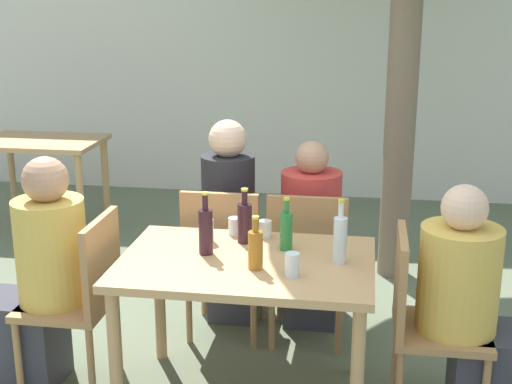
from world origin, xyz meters
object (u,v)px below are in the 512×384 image
at_px(dining_table_front, 246,278).
at_px(amber_bottle_4, 255,249).
at_px(person_seated_2, 232,233).
at_px(wine_bottle_2, 206,230).
at_px(green_bottle_1, 286,230).
at_px(drinking_glass_3, 207,231).
at_px(dining_table_back, 42,154).
at_px(patio_chair_3, 308,258).
at_px(patio_chair_1, 423,315).
at_px(patio_chair_2, 224,253).
at_px(person_seated_3, 311,245).
at_px(drinking_glass_2, 234,226).
at_px(patio_chair_0, 82,292).
at_px(person_seated_0, 38,285).
at_px(water_bottle_0, 340,239).
at_px(drinking_glass_1, 265,229).
at_px(wine_bottle_3, 245,222).
at_px(person_seated_1, 475,320).
at_px(drinking_glass_0, 292,265).

height_order(dining_table_front, amber_bottle_4, amber_bottle_4).
xyz_separation_m(person_seated_2, wine_bottle_2, (0.04, -0.84, 0.31)).
xyz_separation_m(green_bottle_1, amber_bottle_4, (-0.11, -0.27, -0.01)).
distance_m(wine_bottle_2, drinking_glass_3, 0.18).
distance_m(dining_table_back, amber_bottle_4, 3.44).
bearing_deg(patio_chair_3, patio_chair_1, 132.66).
bearing_deg(dining_table_front, patio_chair_1, 0.00).
distance_m(person_seated_2, green_bottle_1, 0.88).
xyz_separation_m(patio_chair_2, person_seated_3, (0.49, 0.24, -0.01)).
distance_m(patio_chair_1, drinking_glass_2, 1.06).
distance_m(dining_table_front, patio_chair_2, 0.70).
distance_m(amber_bottle_4, drinking_glass_2, 0.49).
xyz_separation_m(patio_chair_0, green_bottle_1, (1.01, 0.16, 0.33)).
xyz_separation_m(patio_chair_0, patio_chair_1, (1.68, 0.00, 0.00)).
bearing_deg(patio_chair_2, drinking_glass_3, 90.78).
relative_size(patio_chair_2, person_seated_0, 0.76).
bearing_deg(person_seated_0, patio_chair_3, 116.20).
xyz_separation_m(patio_chair_1, patio_chair_2, (-1.08, 0.65, 0.00)).
height_order(patio_chair_3, drinking_glass_2, patio_chair_3).
height_order(patio_chair_2, patio_chair_3, same).
xyz_separation_m(dining_table_back, water_bottle_0, (2.64, -2.44, 0.24)).
xyz_separation_m(drinking_glass_1, drinking_glass_2, (-0.17, 0.02, 0.00)).
bearing_deg(water_bottle_0, patio_chair_2, 137.84).
relative_size(patio_chair_3, wine_bottle_2, 2.97).
bearing_deg(person_seated_3, wine_bottle_3, 65.93).
bearing_deg(drinking_glass_3, amber_bottle_4, -47.10).
height_order(person_seated_0, person_seated_1, person_seated_0).
distance_m(green_bottle_1, drinking_glass_3, 0.42).
bearing_deg(drinking_glass_0, amber_bottle_4, 159.84).
bearing_deg(patio_chair_1, person_seated_1, -90.00).
xyz_separation_m(patio_chair_0, person_seated_3, (1.08, 0.89, -0.01)).
bearing_deg(water_bottle_0, person_seated_3, 103.00).
bearing_deg(water_bottle_0, person_seated_0, -178.90).
height_order(patio_chair_2, amber_bottle_4, amber_bottle_4).
relative_size(dining_table_front, patio_chair_0, 1.31).
bearing_deg(patio_chair_3, person_seated_3, -90.00).
distance_m(dining_table_front, patio_chair_0, 0.85).
bearing_deg(dining_table_back, water_bottle_0, -42.65).
bearing_deg(wine_bottle_3, water_bottle_0, -22.97).
bearing_deg(drinking_glass_3, person_seated_3, 54.47).
bearing_deg(person_seated_2, patio_chair_2, 90.00).
bearing_deg(wine_bottle_3, dining_table_back, 134.04).
relative_size(person_seated_2, person_seated_3, 1.09).
bearing_deg(drinking_glass_3, patio_chair_2, 90.78).
distance_m(patio_chair_0, wine_bottle_2, 0.73).
bearing_deg(person_seated_2, green_bottle_1, 120.02).
bearing_deg(drinking_glass_3, patio_chair_1, -11.29).
bearing_deg(person_seated_0, drinking_glass_3, 104.40).
xyz_separation_m(dining_table_back, person_seated_3, (2.45, -1.58, -0.11)).
relative_size(dining_table_front, person_seated_2, 0.94).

